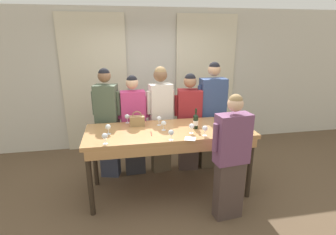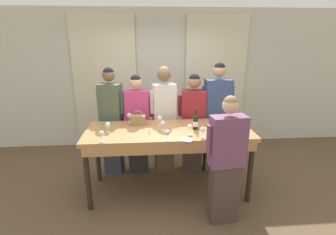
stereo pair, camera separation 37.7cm
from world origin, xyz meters
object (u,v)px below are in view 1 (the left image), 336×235
at_px(host_pouring, 231,158).
at_px(wine_glass_center_left, 205,129).
at_px(wine_glass_back_left, 105,136).
at_px(wine_glass_center_right, 232,118).
at_px(guest_striped_shirt, 189,122).
at_px(guest_cream_sweater, 161,118).
at_px(wine_glass_center_mid, 171,133).
at_px(wine_glass_front_right, 164,123).
at_px(tasting_bar, 169,136).
at_px(wine_glass_front_mid, 159,119).
at_px(guest_navy_coat, 212,115).
at_px(wine_bottle, 196,121).
at_px(guest_olive_jacket, 108,122).
at_px(handbag, 137,121).
at_px(potted_plant, 230,130).
at_px(wine_glass_back_right, 108,127).
at_px(wine_glass_front_left, 192,126).
at_px(wine_glass_back_mid, 127,117).
at_px(guest_pink_top, 134,125).

bearing_deg(host_pouring, wine_glass_center_left, 118.02).
relative_size(wine_glass_center_left, wine_glass_back_left, 1.00).
bearing_deg(wine_glass_center_right, guest_striped_shirt, 129.85).
xyz_separation_m(guest_cream_sweater, host_pouring, (0.66, -1.37, -0.13)).
bearing_deg(wine_glass_center_mid, wine_glass_front_right, 94.70).
bearing_deg(tasting_bar, wine_glass_front_mid, 116.43).
relative_size(guest_cream_sweater, guest_navy_coat, 0.97).
xyz_separation_m(wine_bottle, guest_olive_jacket, (-1.27, 0.66, -0.16)).
height_order(wine_glass_center_right, guest_navy_coat, guest_navy_coat).
xyz_separation_m(wine_glass_front_right, guest_navy_coat, (0.95, 0.66, -0.13)).
bearing_deg(guest_striped_shirt, tasting_bar, -125.20).
bearing_deg(handbag, guest_striped_shirt, 23.76).
bearing_deg(wine_glass_center_left, guest_striped_shirt, 87.29).
relative_size(wine_glass_front_mid, potted_plant, 0.23).
bearing_deg(handbag, guest_olive_jacket, 138.38).
bearing_deg(wine_glass_back_right, wine_glass_front_left, -8.93).
relative_size(wine_glass_center_left, wine_glass_back_mid, 1.00).
height_order(tasting_bar, wine_glass_back_left, wine_glass_back_left).
bearing_deg(guest_navy_coat, wine_glass_center_mid, -131.67).
bearing_deg(potted_plant, guest_striped_shirt, -141.99).
relative_size(wine_glass_center_mid, wine_glass_back_mid, 1.00).
bearing_deg(potted_plant, wine_glass_front_mid, -142.44).
relative_size(tasting_bar, guest_pink_top, 1.40).
height_order(wine_bottle, guest_pink_top, guest_pink_top).
bearing_deg(guest_olive_jacket, wine_glass_front_mid, -29.41).
xyz_separation_m(guest_olive_jacket, guest_pink_top, (0.42, -0.00, -0.06)).
relative_size(guest_pink_top, host_pouring, 1.03).
bearing_deg(wine_bottle, guest_pink_top, 142.11).
bearing_deg(wine_bottle, wine_glass_front_mid, 155.27).
xyz_separation_m(wine_glass_front_right, guest_pink_top, (-0.39, 0.66, -0.22)).
bearing_deg(potted_plant, wine_glass_front_left, -127.98).
bearing_deg(guest_olive_jacket, handbag, -41.62).
relative_size(wine_glass_back_mid, guest_olive_jacket, 0.08).
xyz_separation_m(wine_glass_front_left, wine_glass_back_left, (-1.15, -0.16, 0.00)).
bearing_deg(potted_plant, wine_glass_center_right, -114.59).
bearing_deg(wine_glass_front_right, wine_glass_back_right, -179.04).
bearing_deg(wine_glass_center_right, wine_glass_front_left, -159.75).
height_order(wine_glass_center_mid, guest_pink_top, guest_pink_top).
bearing_deg(guest_pink_top, guest_striped_shirt, -0.00).
bearing_deg(guest_navy_coat, wine_glass_front_right, -145.38).
bearing_deg(host_pouring, tasting_bar, 132.20).
bearing_deg(wine_glass_back_mid, tasting_bar, -36.04).
bearing_deg(wine_glass_front_right, wine_bottle, -0.61).
height_order(tasting_bar, guest_striped_shirt, guest_striped_shirt).
bearing_deg(wine_glass_front_left, guest_pink_top, 131.19).
height_order(handbag, wine_glass_front_left, handbag).
height_order(wine_glass_front_right, wine_glass_back_mid, same).
height_order(guest_striped_shirt, host_pouring, guest_striped_shirt).
xyz_separation_m(wine_glass_center_left, wine_glass_back_mid, (-1.00, 0.72, 0.00)).
relative_size(wine_glass_front_left, wine_glass_front_right, 1.00).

